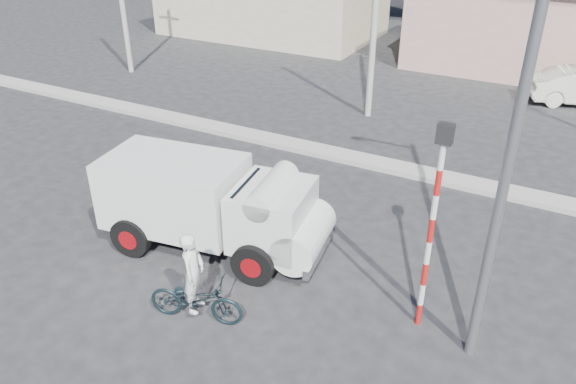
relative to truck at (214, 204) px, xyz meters
The scene contains 9 objects.
ground_plane 2.92m from the truck, 42.37° to the right, with size 120.00×120.00×0.00m, color #242427.
median 6.62m from the truck, 72.58° to the left, with size 40.00×0.80×0.16m, color #99968E.
truck is the anchor object (origin of this frame).
bicycle 2.67m from the truck, 63.98° to the right, with size 0.69×1.97×1.04m, color black.
cyclist 2.60m from the truck, 63.98° to the right, with size 0.64×0.42×1.75m, color silver.
traffic_pole 5.33m from the truck, ahead, with size 0.28×0.18×4.36m.
streetlight 7.16m from the truck, ahead, with size 2.34×0.22×9.00m.
building_row 20.47m from the truck, 81.42° to the left, with size 37.80×7.30×4.44m.
utility_poles 11.81m from the truck, 63.03° to the left, with size 35.40×0.24×8.00m.
Camera 1 is at (5.04, -7.43, 7.86)m, focal length 35.00 mm.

